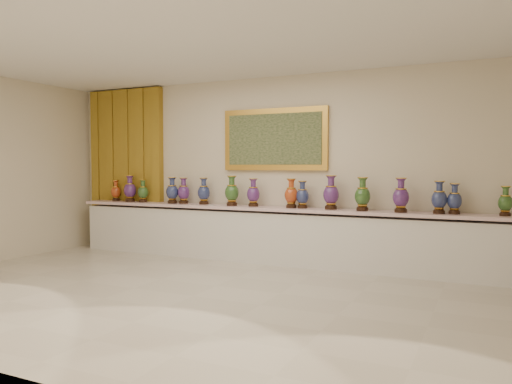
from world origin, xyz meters
TOP-DOWN VIEW (x-y plane):
  - ground at (0.00, 0.00)m, footprint 8.00×8.00m
  - room at (-2.55, 2.44)m, footprint 8.00×8.00m
  - counter at (0.00, 2.27)m, footprint 7.28×0.48m
  - vase_0 at (-3.16, 2.28)m, footprint 0.23×0.23m
  - vase_1 at (-2.79, 2.24)m, footprint 0.27×0.27m
  - vase_2 at (-2.51, 2.27)m, footprint 0.21×0.21m
  - vase_3 at (-1.85, 2.22)m, footprint 0.25×0.25m
  - vase_4 at (-1.65, 2.28)m, footprint 0.26×0.26m
  - vase_5 at (-1.24, 2.29)m, footprint 0.23×0.23m
  - vase_6 at (-0.67, 2.22)m, footprint 0.28×0.28m
  - vase_7 at (-0.29, 2.26)m, footprint 0.28×0.28m
  - vase_8 at (0.37, 2.25)m, footprint 0.23×0.23m
  - vase_9 at (0.55, 2.27)m, footprint 0.23×0.23m
  - vase_10 at (1.01, 2.26)m, footprint 0.25×0.25m
  - vase_11 at (1.50, 2.22)m, footprint 0.27×0.27m
  - vase_12 at (2.04, 2.21)m, footprint 0.24×0.24m
  - vase_13 at (2.55, 2.25)m, footprint 0.27×0.27m
  - vase_14 at (2.74, 2.27)m, footprint 0.22×0.22m
  - vase_15 at (3.36, 2.28)m, footprint 0.23×0.23m
  - label_card at (-1.00, 2.13)m, footprint 0.10×0.06m

SIDE VIEW (x-z plane):
  - ground at x=0.00m, z-range 0.00..0.00m
  - counter at x=0.00m, z-range -0.01..0.89m
  - label_card at x=-1.00m, z-range 0.90..0.90m
  - vase_0 at x=-3.16m, z-range 0.88..1.27m
  - vase_15 at x=3.36m, z-range 0.88..1.27m
  - vase_2 at x=-2.51m, z-range 0.88..1.29m
  - vase_14 at x=2.74m, z-range 0.88..1.30m
  - vase_9 at x=0.55m, z-range 0.88..1.30m
  - vase_13 at x=2.55m, z-range 0.88..1.33m
  - vase_4 at x=-1.65m, z-range 0.88..1.33m
  - vase_7 at x=-0.29m, z-range 0.88..1.33m
  - vase_5 at x=-1.24m, z-range 0.88..1.33m
  - vase_3 at x=-1.85m, z-range 0.88..1.33m
  - vase_8 at x=0.37m, z-range 0.88..1.34m
  - vase_1 at x=-2.79m, z-range 0.87..1.36m
  - vase_12 at x=2.04m, z-range 0.87..1.36m
  - vase_11 at x=1.50m, z-range 0.87..1.36m
  - vase_6 at x=-0.67m, z-range 0.87..1.37m
  - vase_10 at x=1.01m, z-range 0.87..1.39m
  - room at x=-2.55m, z-range -2.42..5.58m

